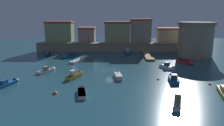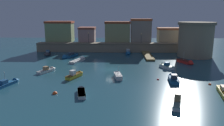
% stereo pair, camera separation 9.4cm
% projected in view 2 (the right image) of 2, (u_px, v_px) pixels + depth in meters
% --- Properties ---
extents(ground_plane, '(138.75, 138.75, 0.00)m').
position_uv_depth(ground_plane, '(111.00, 69.00, 50.36)').
color(ground_plane, '#1E4756').
extents(quay_wall, '(51.91, 3.93, 2.94)m').
position_uv_depth(quay_wall, '(114.00, 47.00, 74.38)').
color(quay_wall, gray).
rests_on(quay_wall, ground).
extents(old_town_backdrop, '(48.44, 5.81, 8.19)m').
position_uv_depth(old_town_backdrop, '(111.00, 32.00, 77.65)').
color(old_town_backdrop, '#859864').
rests_on(old_town_backdrop, ground).
extents(fortress_tower, '(10.67, 10.67, 10.18)m').
position_uv_depth(fortress_tower, '(196.00, 39.00, 64.63)').
color(fortress_tower, gray).
rests_on(fortress_tower, ground).
extents(pier_dock, '(2.30, 13.81, 0.70)m').
position_uv_depth(pier_dock, '(148.00, 56.00, 65.80)').
color(pier_dock, brown).
rests_on(pier_dock, ground).
extents(quay_lamp_0, '(0.32, 0.32, 3.45)m').
position_uv_depth(quay_lamp_0, '(88.00, 36.00, 73.85)').
color(quay_lamp_0, black).
rests_on(quay_lamp_0, quay_wall).
extents(quay_lamp_1, '(0.32, 0.32, 3.22)m').
position_uv_depth(quay_lamp_1, '(141.00, 37.00, 73.30)').
color(quay_lamp_1, black).
rests_on(quay_lamp_1, quay_wall).
extents(moored_boat_0, '(2.21, 5.41, 1.11)m').
position_uv_depth(moored_boat_0, '(81.00, 91.00, 35.12)').
color(moored_boat_0, white).
rests_on(moored_boat_0, ground).
extents(moored_boat_1, '(3.84, 7.55, 1.59)m').
position_uv_depth(moored_boat_1, '(80.00, 60.00, 59.78)').
color(moored_boat_1, white).
rests_on(moored_boat_1, ground).
extents(moored_boat_2, '(3.26, 5.56, 1.84)m').
position_uv_depth(moored_boat_2, '(76.00, 75.00, 44.21)').
color(moored_boat_2, gold).
rests_on(moored_boat_2, ground).
extents(moored_boat_3, '(3.38, 5.15, 1.74)m').
position_uv_depth(moored_boat_3, '(165.00, 66.00, 51.83)').
color(moored_boat_3, white).
rests_on(moored_boat_3, ground).
extents(moored_boat_4, '(3.81, 5.80, 3.26)m').
position_uv_depth(moored_boat_4, '(187.00, 62.00, 56.32)').
color(moored_boat_4, red).
rests_on(moored_boat_4, ground).
extents(moored_boat_5, '(2.03, 5.87, 1.82)m').
position_uv_depth(moored_boat_5, '(173.00, 78.00, 41.88)').
color(moored_boat_5, '#195689').
rests_on(moored_boat_5, ground).
extents(moored_boat_6, '(1.94, 4.79, 2.51)m').
position_uv_depth(moored_boat_6, '(118.00, 75.00, 44.00)').
color(moored_boat_6, white).
rests_on(moored_boat_6, ground).
extents(moored_boat_8, '(4.34, 7.42, 1.73)m').
position_uv_depth(moored_boat_8, '(68.00, 56.00, 64.46)').
color(moored_boat_8, '#195689').
rests_on(moored_boat_8, ground).
extents(moored_boat_9, '(2.69, 5.62, 1.76)m').
position_uv_depth(moored_boat_9, '(47.00, 54.00, 68.11)').
color(moored_boat_9, '#333338').
rests_on(moored_boat_9, ground).
extents(moored_boat_10, '(3.21, 7.25, 1.90)m').
position_uv_depth(moored_boat_10, '(178.00, 98.00, 31.56)').
color(moored_boat_10, silver).
rests_on(moored_boat_10, ground).
extents(moored_boat_11, '(1.47, 5.10, 2.27)m').
position_uv_depth(moored_boat_11, '(128.00, 52.00, 69.89)').
color(moored_boat_11, '#195689').
rests_on(moored_boat_11, ground).
extents(moored_boat_12, '(2.59, 5.77, 2.95)m').
position_uv_depth(moored_boat_12, '(9.00, 83.00, 39.34)').
color(moored_boat_12, '#195689').
rests_on(moored_boat_12, ground).
extents(moored_boat_13, '(3.43, 5.40, 1.60)m').
position_uv_depth(moored_boat_13, '(48.00, 70.00, 48.47)').
color(moored_boat_13, white).
rests_on(moored_boat_13, ground).
extents(mooring_buoy_0, '(0.79, 0.79, 0.79)m').
position_uv_depth(mooring_buoy_0, '(55.00, 94.00, 34.90)').
color(mooring_buoy_0, '#EA4C19').
rests_on(mooring_buoy_0, ground).
extents(mooring_buoy_1, '(0.54, 0.54, 0.54)m').
position_uv_depth(mooring_buoy_1, '(210.00, 85.00, 39.45)').
color(mooring_buoy_1, '#EA4C19').
rests_on(mooring_buoy_1, ground).
extents(mooring_buoy_2, '(0.49, 0.49, 0.49)m').
position_uv_depth(mooring_buoy_2, '(158.00, 80.00, 42.35)').
color(mooring_buoy_2, red).
rests_on(mooring_buoy_2, ground).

